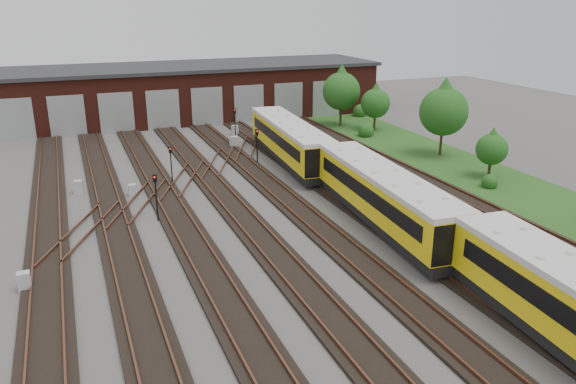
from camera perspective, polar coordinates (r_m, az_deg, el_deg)
name	(u,v)px	position (r m, az deg, el deg)	size (l,w,h in m)	color
ground	(298,241)	(33.95, 1.00, -4.99)	(120.00, 120.00, 0.00)	#484643
track_network	(292,236)	(34.34, 0.36, -4.50)	(30.40, 70.00, 0.33)	black
maintenance_shed	(171,92)	(70.41, -11.85, 9.92)	(51.00, 12.50, 6.35)	#4D1B13
grass_verge	(453,165)	(51.40, 16.43, 2.64)	(8.00, 55.00, 0.05)	#224E1A
metro_train	(384,196)	(35.95, 9.75, -0.42)	(4.10, 48.15, 3.30)	black
signal_mast_0	(156,191)	(37.28, -13.27, 0.06)	(0.29, 0.27, 3.17)	black
signal_mast_1	(171,161)	(44.22, -11.80, 3.09)	(0.25, 0.23, 3.14)	black
signal_mast_2	(235,121)	(57.53, -5.40, 7.23)	(0.28, 0.26, 3.42)	black
signal_mast_3	(257,142)	(49.07, -3.16, 5.10)	(0.27, 0.26, 3.19)	black
relay_cabinet_0	(24,282)	(31.10, -25.22, -8.25)	(0.61, 0.51, 1.02)	#B8BABE
relay_cabinet_1	(79,187)	(44.76, -20.51, 0.47)	(0.62, 0.51, 1.03)	#B8BABE
relay_cabinet_2	(132,190)	(43.03, -15.53, 0.19)	(0.54, 0.45, 0.89)	#B8BABE
relay_cabinet_3	(235,130)	(60.90, -5.42, 6.28)	(0.62, 0.51, 1.03)	#B8BABE
relay_cabinet_4	(234,142)	(55.44, -5.53, 5.07)	(0.68, 0.56, 1.13)	#B8BABE
tree_0	(341,87)	(64.52, 5.45, 10.61)	(4.24, 4.24, 7.03)	#322416
tree_1	(376,100)	(62.92, 8.89, 9.24)	(3.20, 3.20, 5.30)	#322416
tree_2	(444,106)	(53.32, 15.59, 8.44)	(4.40, 4.40, 7.28)	#322416
tree_3	(492,146)	(48.03, 20.04, 4.46)	(2.54, 2.54, 4.20)	#322416
bush_0	(490,180)	(45.95, 19.83, 1.17)	(1.26, 1.26, 1.26)	#1B4D16
bush_1	(366,129)	(60.30, 7.93, 6.38)	(1.67, 1.67, 1.67)	#1B4D16
bush_2	(360,109)	(71.04, 7.36, 8.34)	(1.78, 1.78, 1.78)	#1B4D16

